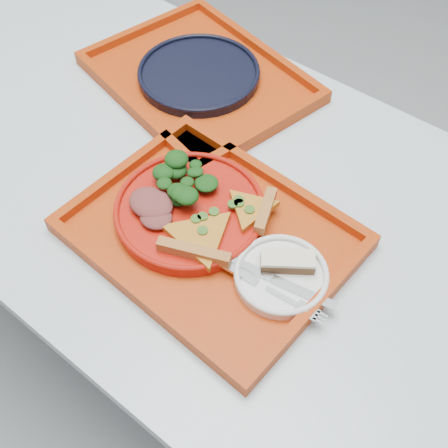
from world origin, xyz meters
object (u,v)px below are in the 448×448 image
(tray_far, at_px, (199,80))
(dinner_plate, at_px, (190,211))
(navy_plate, at_px, (199,75))
(tray_main, at_px, (211,236))
(dessert_bar, at_px, (288,261))

(tray_far, xyz_separation_m, dinner_plate, (0.23, -0.30, 0.02))
(tray_far, relative_size, dinner_plate, 1.73)
(dinner_plate, xyz_separation_m, navy_plate, (-0.23, 0.30, -0.00))
(tray_main, height_order, dinner_plate, dinner_plate)
(tray_main, distance_m, navy_plate, 0.42)
(dinner_plate, relative_size, dessert_bar, 2.91)
(tray_main, distance_m, tray_far, 0.42)
(tray_main, relative_size, navy_plate, 1.73)
(tray_main, relative_size, tray_far, 1.00)
(tray_main, bearing_deg, tray_far, 135.63)
(dinner_plate, distance_m, navy_plate, 0.38)
(dinner_plate, height_order, dessert_bar, dessert_bar)
(tray_main, bearing_deg, navy_plate, 135.63)
(tray_main, height_order, navy_plate, navy_plate)
(tray_main, xyz_separation_m, navy_plate, (-0.28, 0.31, 0.01))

